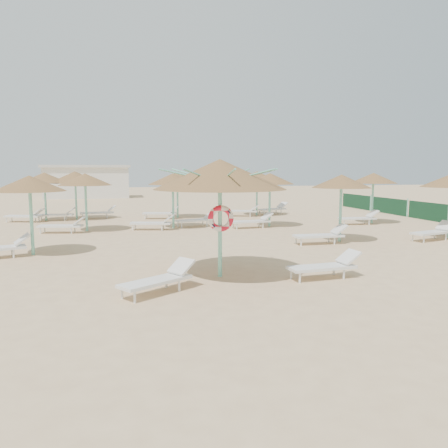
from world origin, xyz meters
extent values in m
plane|color=#DAB385|center=(0.00, 0.00, 0.00)|extent=(120.00, 120.00, 0.00)
cylinder|color=#79D2B7|center=(-0.16, 0.28, 1.30)|extent=(0.11, 0.11, 2.60)
cone|color=olive|center=(-0.16, 0.28, 2.71)|extent=(3.46, 3.46, 0.78)
cylinder|color=#79D2B7|center=(-0.16, 0.28, 2.45)|extent=(0.20, 0.20, 0.12)
cylinder|color=#79D2B7|center=(0.63, 0.28, 2.67)|extent=(1.56, 0.04, 0.39)
cylinder|color=#79D2B7|center=(0.40, 0.84, 2.67)|extent=(1.14, 1.14, 0.39)
cylinder|color=#79D2B7|center=(-0.16, 1.08, 2.67)|extent=(0.04, 1.56, 0.39)
cylinder|color=#79D2B7|center=(-0.73, 0.84, 2.67)|extent=(1.14, 1.14, 0.39)
cylinder|color=#79D2B7|center=(-0.96, 0.28, 2.67)|extent=(1.56, 0.04, 0.39)
cylinder|color=#79D2B7|center=(-0.73, -0.28, 2.67)|extent=(1.14, 1.14, 0.39)
cylinder|color=#79D2B7|center=(-0.16, -0.51, 2.67)|extent=(0.04, 1.56, 0.39)
cylinder|color=#79D2B7|center=(0.40, -0.28, 2.67)|extent=(1.14, 1.14, 0.39)
torus|color=red|center=(-0.16, 0.18, 1.57)|extent=(0.69, 0.15, 0.69)
cylinder|color=white|center=(-2.44, -1.59, 0.13)|extent=(0.06, 0.06, 0.26)
cylinder|color=white|center=(-2.71, -1.20, 0.13)|extent=(0.06, 0.06, 0.26)
cylinder|color=white|center=(-1.40, -0.88, 0.13)|extent=(0.06, 0.06, 0.26)
cylinder|color=white|center=(-1.67, -0.50, 0.13)|extent=(0.06, 0.06, 0.26)
cube|color=white|center=(-1.96, -0.98, 0.30)|extent=(1.79, 1.47, 0.07)
cube|color=white|center=(-1.30, -0.53, 0.52)|extent=(0.69, 0.71, 0.34)
cylinder|color=white|center=(1.64, -0.84, 0.13)|extent=(0.06, 0.06, 0.26)
cylinder|color=white|center=(1.59, -0.37, 0.13)|extent=(0.06, 0.06, 0.26)
cylinder|color=white|center=(2.91, -0.73, 0.13)|extent=(0.06, 0.06, 0.26)
cylinder|color=white|center=(2.86, -0.26, 0.13)|extent=(0.06, 0.06, 0.26)
cube|color=white|center=(2.37, -0.54, 0.30)|extent=(1.84, 0.75, 0.08)
cube|color=white|center=(3.17, -0.47, 0.53)|extent=(0.51, 0.61, 0.34)
cylinder|color=#79D2B7|center=(-5.60, 4.62, 1.15)|extent=(0.11, 0.11, 2.30)
cone|color=olive|center=(-5.60, 4.62, 2.38)|extent=(2.32, 2.32, 0.52)
cylinder|color=#79D2B7|center=(-5.60, 4.62, 2.15)|extent=(0.20, 0.20, 0.12)
cylinder|color=white|center=(-6.10, 4.15, 0.14)|extent=(0.06, 0.06, 0.28)
cylinder|color=white|center=(-6.25, 4.62, 0.14)|extent=(0.06, 0.06, 0.28)
cube|color=white|center=(-5.89, 4.48, 0.56)|extent=(0.65, 0.72, 0.36)
cylinder|color=#79D2B7|center=(-4.28, 10.09, 1.15)|extent=(0.11, 0.11, 2.30)
cone|color=olive|center=(-4.28, 10.09, 2.38)|extent=(2.40, 2.40, 0.54)
cylinder|color=#79D2B7|center=(-4.28, 10.09, 2.15)|extent=(0.20, 0.20, 0.12)
cylinder|color=white|center=(-6.21, 9.59, 0.14)|extent=(0.06, 0.06, 0.28)
cylinder|color=white|center=(-6.12, 10.09, 0.14)|extent=(0.06, 0.06, 0.28)
cylinder|color=white|center=(-4.89, 9.34, 0.14)|extent=(0.06, 0.06, 0.28)
cylinder|color=white|center=(-4.79, 9.83, 0.14)|extent=(0.06, 0.06, 0.28)
cube|color=white|center=(-5.38, 9.69, 0.32)|extent=(1.98, 0.97, 0.08)
cube|color=white|center=(-4.55, 9.53, 0.56)|extent=(0.59, 0.68, 0.36)
cylinder|color=#79D2B7|center=(-5.22, 15.18, 1.15)|extent=(0.11, 0.11, 2.30)
cone|color=olive|center=(-5.22, 15.18, 2.40)|extent=(2.90, 2.90, 0.65)
cylinder|color=#79D2B7|center=(-5.22, 15.18, 2.15)|extent=(0.20, 0.20, 0.12)
cylinder|color=white|center=(-7.13, 14.59, 0.14)|extent=(0.06, 0.06, 0.28)
cylinder|color=white|center=(-7.09, 15.09, 0.14)|extent=(0.06, 0.06, 0.28)
cylinder|color=white|center=(-5.79, 14.48, 0.14)|extent=(0.06, 0.06, 0.28)
cylinder|color=white|center=(-5.75, 14.98, 0.14)|extent=(0.06, 0.06, 0.28)
cube|color=white|center=(-6.32, 14.78, 0.32)|extent=(1.94, 0.77, 0.08)
cube|color=white|center=(-5.47, 14.71, 0.56)|extent=(0.53, 0.64, 0.36)
cylinder|color=white|center=(-4.89, 15.16, 0.14)|extent=(0.06, 0.06, 0.28)
cylinder|color=white|center=(-4.93, 15.66, 0.14)|extent=(0.06, 0.06, 0.28)
cylinder|color=white|center=(-3.55, 15.27, 0.14)|extent=(0.06, 0.06, 0.28)
cylinder|color=white|center=(-3.59, 15.77, 0.14)|extent=(0.06, 0.06, 0.28)
cube|color=white|center=(-4.12, 15.48, 0.32)|extent=(1.94, 0.77, 0.08)
cube|color=white|center=(-3.27, 15.55, 0.56)|extent=(0.53, 0.64, 0.36)
cylinder|color=#79D2B7|center=(-0.27, 10.20, 1.15)|extent=(0.11, 0.11, 2.30)
cone|color=olive|center=(-0.27, 10.20, 2.38)|extent=(2.35, 2.35, 0.53)
cylinder|color=#79D2B7|center=(-0.27, 10.20, 2.15)|extent=(0.20, 0.20, 0.12)
cylinder|color=white|center=(-2.21, 9.75, 0.14)|extent=(0.06, 0.06, 0.28)
cylinder|color=white|center=(-2.09, 10.23, 0.14)|extent=(0.06, 0.06, 0.28)
cylinder|color=white|center=(-0.89, 9.43, 0.14)|extent=(0.06, 0.06, 0.28)
cylinder|color=white|center=(-0.78, 9.91, 0.14)|extent=(0.06, 0.06, 0.28)
cube|color=white|center=(-1.37, 9.80, 0.32)|extent=(1.99, 1.05, 0.08)
cube|color=white|center=(-0.54, 9.60, 0.56)|extent=(0.61, 0.70, 0.36)
cylinder|color=white|center=(0.11, 10.07, 0.14)|extent=(0.06, 0.06, 0.28)
cylinder|color=white|center=(-0.01, 10.55, 0.14)|extent=(0.06, 0.06, 0.28)
cylinder|color=white|center=(1.42, 10.39, 0.14)|extent=(0.06, 0.06, 0.28)
cylinder|color=white|center=(1.31, 10.87, 0.14)|extent=(0.06, 0.06, 0.28)
cube|color=white|center=(0.83, 10.50, 0.32)|extent=(1.99, 1.05, 0.08)
cube|color=white|center=(1.66, 10.70, 0.56)|extent=(0.61, 0.70, 0.36)
cylinder|color=#79D2B7|center=(0.51, 14.79, 1.15)|extent=(0.11, 0.11, 2.30)
cone|color=olive|center=(0.51, 14.79, 2.38)|extent=(2.52, 2.52, 0.57)
cylinder|color=#79D2B7|center=(0.51, 14.79, 2.15)|extent=(0.20, 0.20, 0.12)
cylinder|color=white|center=(-1.42, 14.34, 0.14)|extent=(0.06, 0.06, 0.28)
cylinder|color=white|center=(-1.30, 14.82, 0.14)|extent=(0.06, 0.06, 0.28)
cylinder|color=white|center=(-0.11, 14.01, 0.14)|extent=(0.06, 0.06, 0.28)
cylinder|color=white|center=(0.01, 14.49, 0.14)|extent=(0.06, 0.06, 0.28)
cube|color=white|center=(-0.59, 14.39, 0.32)|extent=(1.99, 1.07, 0.08)
cube|color=white|center=(0.24, 14.18, 0.56)|extent=(0.62, 0.70, 0.36)
cylinder|color=#79D2B7|center=(5.70, 4.78, 1.15)|extent=(0.11, 0.11, 2.30)
cone|color=olive|center=(5.70, 4.78, 2.38)|extent=(2.29, 2.29, 0.52)
cylinder|color=#79D2B7|center=(5.70, 4.78, 2.15)|extent=(0.20, 0.20, 0.12)
cylinder|color=white|center=(3.79, 4.14, 0.14)|extent=(0.06, 0.06, 0.28)
cylinder|color=white|center=(3.80, 4.64, 0.14)|extent=(0.06, 0.06, 0.28)
cylinder|color=white|center=(5.14, 4.13, 0.14)|extent=(0.06, 0.06, 0.28)
cylinder|color=white|center=(5.15, 4.63, 0.14)|extent=(0.06, 0.06, 0.28)
cube|color=white|center=(4.60, 4.38, 0.32)|extent=(1.90, 0.63, 0.08)
cube|color=white|center=(5.45, 4.38, 0.56)|extent=(0.49, 0.60, 0.36)
cylinder|color=#79D2B7|center=(4.49, 9.77, 1.15)|extent=(0.11, 0.11, 2.30)
cone|color=olive|center=(4.49, 9.77, 2.38)|extent=(2.39, 2.39, 0.54)
cylinder|color=#79D2B7|center=(4.49, 9.77, 2.15)|extent=(0.20, 0.20, 0.12)
cylinder|color=white|center=(2.61, 9.05, 0.14)|extent=(0.06, 0.06, 0.28)
cylinder|color=white|center=(2.57, 9.55, 0.14)|extent=(0.06, 0.06, 0.28)
cylinder|color=white|center=(3.96, 9.17, 0.14)|extent=(0.06, 0.06, 0.28)
cylinder|color=white|center=(3.91, 9.67, 0.14)|extent=(0.06, 0.06, 0.28)
cube|color=white|center=(3.39, 9.37, 0.32)|extent=(1.95, 0.79, 0.08)
cube|color=white|center=(4.23, 9.45, 0.56)|extent=(0.54, 0.64, 0.36)
cylinder|color=#79D2B7|center=(5.47, 15.03, 1.15)|extent=(0.11, 0.11, 2.30)
cone|color=olive|center=(5.47, 15.03, 2.40)|extent=(2.84, 2.84, 0.64)
cylinder|color=#79D2B7|center=(5.47, 15.03, 2.15)|extent=(0.20, 0.20, 0.12)
cylinder|color=white|center=(3.53, 14.66, 0.14)|extent=(0.06, 0.06, 0.28)
cylinder|color=white|center=(3.69, 15.13, 0.14)|extent=(0.06, 0.06, 0.28)
cylinder|color=white|center=(4.80, 14.22, 0.14)|extent=(0.06, 0.06, 0.28)
cylinder|color=white|center=(4.97, 14.69, 0.14)|extent=(0.06, 0.06, 0.28)
cube|color=white|center=(4.37, 14.63, 0.32)|extent=(2.00, 1.21, 0.08)
cube|color=white|center=(5.17, 14.35, 0.56)|extent=(0.66, 0.73, 0.36)
cylinder|color=white|center=(5.89, 14.83, 0.14)|extent=(0.06, 0.06, 0.28)
cylinder|color=white|center=(5.73, 15.31, 0.14)|extent=(0.06, 0.06, 0.28)
cylinder|color=white|center=(7.17, 15.28, 0.14)|extent=(0.06, 0.06, 0.28)
cylinder|color=white|center=(7.00, 15.75, 0.14)|extent=(0.06, 0.06, 0.28)
cube|color=white|center=(6.57, 15.33, 0.32)|extent=(2.00, 1.21, 0.08)
cube|color=white|center=(7.37, 15.61, 0.56)|extent=(0.66, 0.73, 0.36)
cylinder|color=white|center=(8.69, 3.69, 0.14)|extent=(0.06, 0.06, 0.28)
cylinder|color=white|center=(8.56, 4.17, 0.14)|extent=(0.06, 0.06, 0.28)
cylinder|color=white|center=(9.99, 4.06, 0.14)|extent=(0.06, 0.06, 0.28)
cylinder|color=white|center=(9.86, 4.54, 0.14)|extent=(0.06, 0.06, 0.28)
cube|color=white|center=(9.39, 4.15, 0.32)|extent=(2.00, 1.11, 0.08)
cube|color=white|center=(10.21, 4.38, 0.56)|extent=(0.63, 0.71, 0.36)
cylinder|color=white|center=(10.76, 4.83, 0.14)|extent=(0.06, 0.06, 0.28)
cylinder|color=white|center=(10.89, 5.31, 0.14)|extent=(0.06, 0.06, 0.28)
cylinder|color=#79D2B7|center=(10.22, 9.81, 1.15)|extent=(0.11, 0.11, 2.30)
cone|color=olive|center=(10.22, 9.81, 2.38)|extent=(2.42, 2.42, 0.54)
cylinder|color=#79D2B7|center=(10.22, 9.81, 2.15)|extent=(0.20, 0.20, 0.12)
cylinder|color=white|center=(8.30, 9.22, 0.14)|extent=(0.06, 0.06, 0.28)
cylinder|color=white|center=(8.34, 9.72, 0.14)|extent=(0.06, 0.06, 0.28)
cylinder|color=white|center=(9.65, 9.12, 0.14)|extent=(0.06, 0.06, 0.28)
cylinder|color=white|center=(9.68, 9.62, 0.14)|extent=(0.06, 0.06, 0.28)
cube|color=white|center=(9.12, 9.41, 0.32)|extent=(1.94, 0.75, 0.08)
cube|color=white|center=(9.97, 9.35, 0.56)|extent=(0.53, 0.63, 0.36)
cylinder|color=#79D2B7|center=(-6.80, 14.88, 1.15)|extent=(0.11, 0.11, 2.30)
cone|color=olive|center=(-6.80, 14.88, 2.38)|extent=(2.51, 2.51, 0.56)
cylinder|color=#79D2B7|center=(-6.80, 14.88, 2.15)|extent=(0.20, 0.20, 0.12)
cylinder|color=white|center=(-8.74, 14.49, 0.14)|extent=(0.06, 0.06, 0.28)
cylinder|color=white|center=(-8.59, 14.96, 0.14)|extent=(0.06, 0.06, 0.28)
cylinder|color=white|center=(-7.45, 14.08, 0.14)|extent=(0.06, 0.06, 0.28)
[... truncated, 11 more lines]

